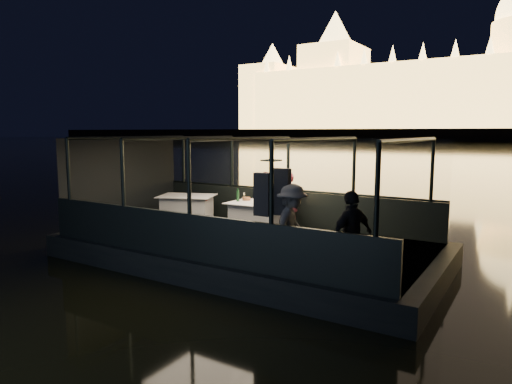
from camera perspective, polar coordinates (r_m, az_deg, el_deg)
The scene contains 28 objects.
river_water at distance 88.82m, azimuth 28.38°, elevation 4.72°, with size 500.00×500.00×0.00m, color black.
boat_hull at distance 10.67m, azimuth -1.15°, elevation -8.52°, with size 8.60×4.40×1.00m, color black.
boat_deck at distance 10.55m, azimuth -1.15°, elevation -6.01°, with size 8.00×4.00×0.04m, color black.
gunwale_port at distance 12.15m, azimuth 3.99°, elevation -1.97°, with size 8.00×0.08×0.90m, color black.
gunwale_starboard at distance 8.88m, azimuth -8.25°, elevation -5.57°, with size 8.00×0.08×0.90m, color black.
cabin_glass_port at distance 12.01m, azimuth 4.04°, elevation 3.45°, with size 8.00×0.02×1.40m, color #99B2B2, non-canonical shape.
cabin_glass_starboard at distance 8.69m, azimuth -8.39°, elevation 1.84°, with size 8.00×0.02×1.40m, color #99B2B2, non-canonical shape.
cabin_roof_glass at distance 10.26m, azimuth -1.19°, elevation 6.69°, with size 8.00×4.00×0.02m, color #99B2B2, non-canonical shape.
end_wall_fore at distance 12.95m, azimuth -16.18°, elevation 1.47°, with size 0.02×4.00×2.30m, color black, non-canonical shape.
end_wall_aft at distance 8.84m, azimuth 21.12°, elevation -1.44°, with size 0.02×4.00×2.30m, color black, non-canonical shape.
canopy_ribs at distance 10.34m, azimuth -1.17°, elevation 0.30°, with size 8.00×4.00×2.30m, color black, non-canonical shape.
dining_table_central at distance 10.99m, azimuth 0.39°, elevation -3.30°, with size 1.45×1.05×0.77m, color beige.
dining_table_aft at distance 12.40m, azimuth -8.61°, elevation -2.14°, with size 1.44×1.04×0.76m, color silver.
chair_port_left at distance 11.88m, azimuth 0.68°, elevation -2.17°, with size 0.40×0.40×0.87m, color black.
chair_port_right at distance 11.45m, azimuth 3.05°, elevation -2.55°, with size 0.38×0.38×0.82m, color black.
coat_stand at distance 8.25m, azimuth 1.89°, elevation -3.30°, with size 0.56×0.45×2.00m, color black, non-canonical shape.
person_woman_coral at distance 11.62m, azimuth 4.13°, elevation -0.90°, with size 0.51×0.34×1.43m, color #E25264.
person_man_maroon at distance 11.89m, azimuth 1.25°, elevation -0.70°, with size 0.68×0.53×1.42m, color #411215.
passenger_stripe at distance 8.11m, azimuth 4.50°, elevation -3.87°, with size 1.00×0.56×1.55m, color silver.
passenger_dark at distance 7.66m, azimuth 11.88°, elevation -4.69°, with size 0.89×0.37×1.51m, color black.
wine_bottle at distance 11.14m, azimuth -2.28°, elevation -0.40°, with size 0.07×0.07×0.33m, color #133519.
bread_basket at distance 11.31m, azimuth -1.21°, elevation -0.84°, with size 0.20×0.20×0.08m, color brown.
amber_candle at distance 10.93m, azimuth 1.04°, elevation -1.13°, with size 0.06×0.06×0.08m, color yellow.
plate_near at distance 10.72m, azimuth 2.65°, elevation -1.48°, with size 0.25×0.25×0.02m, color silver.
plate_far at distance 11.37m, azimuth -0.45°, elevation -0.96°, with size 0.24×0.24×0.02m, color white.
wine_glass_white at distance 11.23m, azimuth -1.50°, elevation -0.61°, with size 0.07×0.07×0.20m, color silver, non-canonical shape.
wine_glass_red at distance 11.01m, azimuth 2.68°, elevation -0.79°, with size 0.06×0.06×0.19m, color white, non-canonical shape.
wine_glass_empty at distance 10.85m, azimuth 0.33°, elevation -0.90°, with size 0.06×0.06×0.19m, color white, non-canonical shape.
Camera 1 is at (5.60, -8.59, 2.95)m, focal length 32.00 mm.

